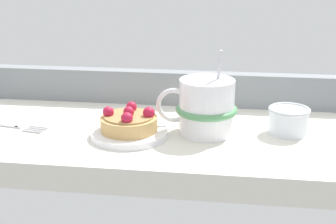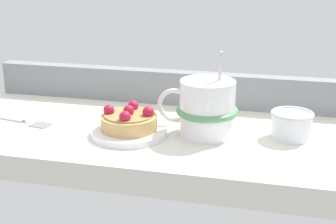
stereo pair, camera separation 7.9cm
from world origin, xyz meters
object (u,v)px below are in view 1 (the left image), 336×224
(sugar_bowl, at_px, (289,120))
(raspberry_tart, at_px, (129,122))
(dessert_fork, at_px, (6,125))
(coffee_mug, at_px, (206,107))
(dessert_plate, at_px, (129,134))

(sugar_bowl, bearing_deg, raspberry_tart, -168.65)
(raspberry_tart, xyz_separation_m, sugar_bowl, (0.26, 0.05, -0.00))
(raspberry_tart, relative_size, sugar_bowl, 1.34)
(raspberry_tart, distance_m, sugar_bowl, 0.27)
(dessert_fork, bearing_deg, raspberry_tart, -4.66)
(raspberry_tart, distance_m, dessert_fork, 0.23)
(raspberry_tart, height_order, coffee_mug, coffee_mug)
(dessert_plate, distance_m, dessert_fork, 0.22)
(raspberry_tart, bearing_deg, dessert_plate, 146.96)
(dessert_fork, distance_m, sugar_bowl, 0.49)
(raspberry_tart, relative_size, dessert_fork, 0.58)
(raspberry_tart, xyz_separation_m, coffee_mug, (0.12, 0.03, 0.02))
(dessert_fork, xyz_separation_m, sugar_bowl, (0.49, 0.03, 0.02))
(coffee_mug, bearing_deg, dessert_plate, -164.52)
(coffee_mug, xyz_separation_m, dessert_fork, (-0.35, -0.02, -0.04))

